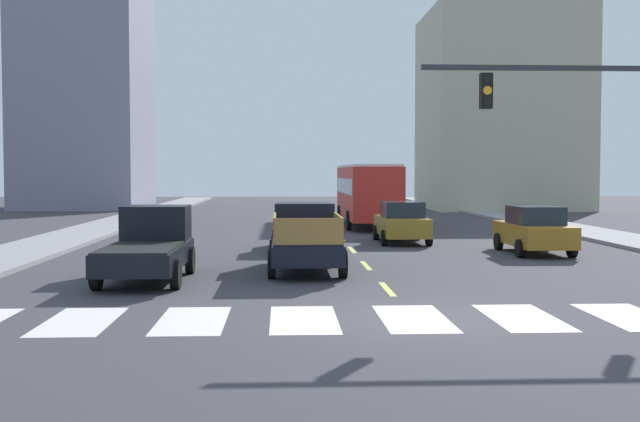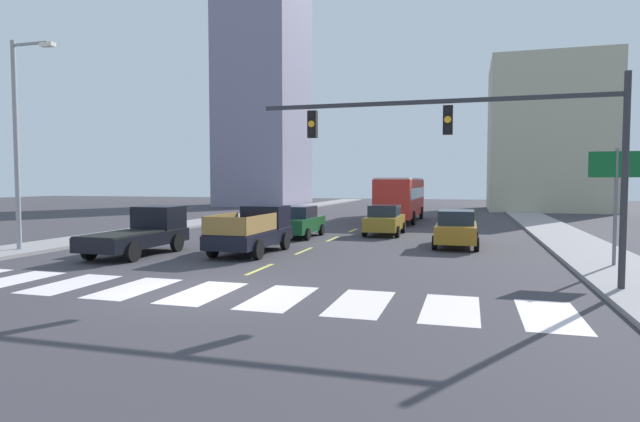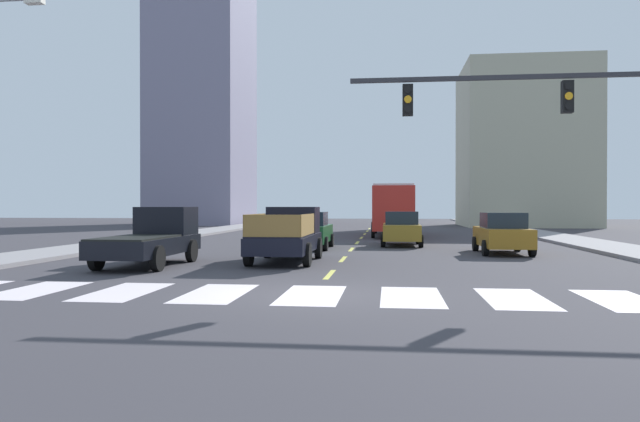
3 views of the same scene
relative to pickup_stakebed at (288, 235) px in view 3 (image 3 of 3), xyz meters
The scene contains 27 objects.
ground_plane 8.36m from the pickup_stakebed, 76.55° to the right, with size 160.00×160.00×0.00m, color #3A383E.
sidewalk_right 17.06m from the pickup_stakebed, 35.63° to the left, with size 3.04×110.00×0.15m, color gray.
sidewalk_left 14.11m from the pickup_stakebed, 135.18° to the left, with size 3.04×110.00×0.15m, color gray.
crosswalk_stripe_1 9.37m from the pickup_stakebed, 120.02° to the right, with size 1.33×3.04×0.01m, color silver.
crosswalk_stripe_2 8.50m from the pickup_stakebed, 106.99° to the right, with size 1.33×3.04×0.01m, color silver.
crosswalk_stripe_3 8.13m from the pickup_stakebed, 91.90° to the right, with size 1.33×3.04×0.01m, color silver.
crosswalk_stripe_4 8.36m from the pickup_stakebed, 76.55° to the right, with size 1.33×3.04×0.01m, color silver.
crosswalk_stripe_5 9.12m from the pickup_stakebed, 62.91° to the right, with size 1.33×3.04×0.01m, color silver.
crosswalk_stripe_6 10.30m from the pickup_stakebed, 51.91° to the right, with size 1.33×3.04×0.01m, color silver.
crosswalk_stripe_7 11.78m from the pickup_stakebed, 43.43° to the right, with size 1.33×3.04×0.01m, color silver.
lane_dash_0 4.61m from the pickup_stakebed, 64.64° to the right, with size 0.16×2.40×0.01m, color #D5CD54.
lane_dash_1 2.34m from the pickup_stakebed, 25.57° to the left, with size 0.16×2.40×0.01m, color #D5CD54.
lane_dash_2 6.30m from the pickup_stakebed, 71.94° to the left, with size 0.16×2.40×0.01m, color #D5CD54.
lane_dash_3 11.13m from the pickup_stakebed, 79.97° to the left, with size 0.16×2.40×0.01m, color #D5CD54.
lane_dash_4 16.07m from the pickup_stakebed, 83.08° to the left, with size 0.16×2.40×0.01m, color #D5CD54.
lane_dash_5 21.03m from the pickup_stakebed, 84.73° to the left, with size 0.16×2.40×0.01m, color #D5CD54.
lane_dash_6 26.01m from the pickup_stakebed, 85.74° to the left, with size 0.16×2.40×0.01m, color #D5CD54.
lane_dash_7 31.00m from the pickup_stakebed, 86.43° to the left, with size 0.16×2.40×0.01m, color #D5CD54.
pickup_stakebed is the anchor object (origin of this frame).
pickup_dark 4.70m from the pickup_stakebed, 157.07° to the right, with size 2.18×5.20×1.96m.
city_bus 19.34m from the pickup_stakebed, 78.33° to the left, with size 2.72×10.80×3.32m.
sedan_far 6.23m from the pickup_stakebed, 90.65° to the left, with size 2.02×4.40×1.72m.
sedan_near_left 9.82m from the pickup_stakebed, 64.29° to the left, with size 2.02×4.40×1.72m.
sedan_near_right 9.36m from the pickup_stakebed, 26.93° to the left, with size 2.02×4.40×1.72m.
traffic_signal_gantry 11.26m from the pickup_stakebed, 27.88° to the right, with size 10.43×0.27×6.00m.
tower_tall_centre 47.81m from the pickup_stakebed, 111.62° to the left, with size 9.36×11.89×31.91m, color gray.
block_mid_left 43.12m from the pickup_stakebed, 66.80° to the left, with size 11.79×11.50×15.65m, color #B5B194.
Camera 3 is at (1.71, -13.11, 1.99)m, focal length 33.27 mm.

